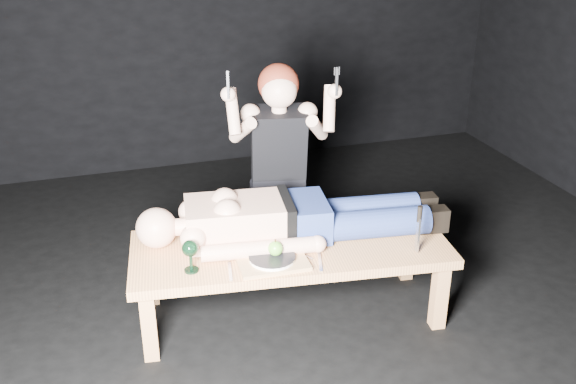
{
  "coord_description": "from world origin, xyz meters",
  "views": [
    {
      "loc": [
        -1.14,
        -2.99,
        2.21
      ],
      "look_at": [
        -0.17,
        0.06,
        0.75
      ],
      "focal_mm": 40.8,
      "sensor_mm": 36.0,
      "label": 1
    }
  ],
  "objects_px": {
    "lying_man": "(297,212)",
    "serving_tray": "(272,261)",
    "table": "(291,280)",
    "kneeling_woman": "(278,161)",
    "goblet": "(191,256)",
    "carving_knife": "(418,230)"
  },
  "relations": [
    {
      "from": "carving_knife",
      "to": "lying_man",
      "type": "bearing_deg",
      "value": 152.37
    },
    {
      "from": "table",
      "to": "kneeling_woman",
      "type": "xyz_separation_m",
      "value": [
        0.13,
        0.67,
        0.46
      ]
    },
    {
      "from": "lying_man",
      "to": "kneeling_woman",
      "type": "relative_size",
      "value": 1.39
    },
    {
      "from": "table",
      "to": "kneeling_woman",
      "type": "relative_size",
      "value": 1.28
    },
    {
      "from": "table",
      "to": "serving_tray",
      "type": "xyz_separation_m",
      "value": [
        -0.15,
        -0.16,
        0.24
      ]
    },
    {
      "from": "kneeling_woman",
      "to": "serving_tray",
      "type": "relative_size",
      "value": 3.77
    },
    {
      "from": "kneeling_woman",
      "to": "carving_knife",
      "type": "height_order",
      "value": "kneeling_woman"
    },
    {
      "from": "serving_tray",
      "to": "lying_man",
      "type": "bearing_deg",
      "value": 49.21
    },
    {
      "from": "kneeling_woman",
      "to": "carving_knife",
      "type": "bearing_deg",
      "value": -50.79
    },
    {
      "from": "table",
      "to": "goblet",
      "type": "bearing_deg",
      "value": -162.16
    },
    {
      "from": "lying_man",
      "to": "goblet",
      "type": "bearing_deg",
      "value": -154.64
    },
    {
      "from": "goblet",
      "to": "carving_knife",
      "type": "bearing_deg",
      "value": -8.4
    },
    {
      "from": "table",
      "to": "carving_knife",
      "type": "height_order",
      "value": "carving_knife"
    },
    {
      "from": "lying_man",
      "to": "table",
      "type": "bearing_deg",
      "value": -117.44
    },
    {
      "from": "goblet",
      "to": "table",
      "type": "bearing_deg",
      "value": 10.54
    },
    {
      "from": "serving_tray",
      "to": "goblet",
      "type": "bearing_deg",
      "value": 173.07
    },
    {
      "from": "table",
      "to": "lying_man",
      "type": "distance_m",
      "value": 0.39
    },
    {
      "from": "lying_man",
      "to": "carving_knife",
      "type": "bearing_deg",
      "value": -27.63
    },
    {
      "from": "kneeling_woman",
      "to": "goblet",
      "type": "height_order",
      "value": "kneeling_woman"
    },
    {
      "from": "table",
      "to": "lying_man",
      "type": "height_order",
      "value": "lying_man"
    },
    {
      "from": "table",
      "to": "kneeling_woman",
      "type": "distance_m",
      "value": 0.82
    },
    {
      "from": "lying_man",
      "to": "serving_tray",
      "type": "relative_size",
      "value": 5.22
    }
  ]
}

